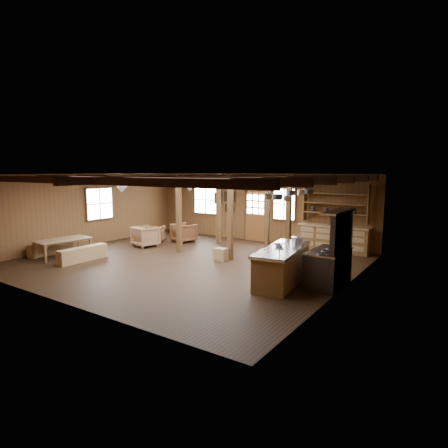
% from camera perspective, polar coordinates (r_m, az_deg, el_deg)
% --- Properties ---
extents(room, '(10.04, 9.04, 2.84)m').
position_cam_1_polar(room, '(11.96, -5.70, 0.80)').
color(room, black).
rests_on(room, ground).
extents(ceiling_joists, '(9.80, 8.82, 0.18)m').
position_cam_1_polar(ceiling_joists, '(12.00, -5.25, 6.96)').
color(ceiling_joists, black).
rests_on(ceiling_joists, ceiling).
extents(timber_posts, '(3.95, 2.35, 2.80)m').
position_cam_1_polar(timber_posts, '(13.32, 1.76, 1.59)').
color(timber_posts, '#452D13').
rests_on(timber_posts, floor).
extents(back_door, '(1.02, 0.08, 2.15)m').
position_cam_1_polar(back_door, '(15.67, 4.80, 0.64)').
color(back_door, brown).
rests_on(back_door, floor).
extents(window_back_left, '(1.32, 0.06, 1.32)m').
position_cam_1_polar(window_back_left, '(17.02, -2.82, 3.69)').
color(window_back_left, white).
rests_on(window_back_left, wall_back).
extents(window_back_right, '(1.02, 0.06, 1.32)m').
position_cam_1_polar(window_back_right, '(15.01, 9.18, 3.00)').
color(window_back_right, white).
rests_on(window_back_right, wall_back).
extents(window_left, '(0.14, 1.24, 1.32)m').
position_cam_1_polar(window_left, '(15.87, -18.44, 2.96)').
color(window_left, white).
rests_on(window_left, wall_back).
extents(notice_boards, '(1.08, 0.03, 0.90)m').
position_cam_1_polar(notice_boards, '(16.38, 0.26, 3.66)').
color(notice_boards, silver).
rests_on(notice_boards, wall_back).
extents(back_counter, '(2.55, 0.60, 2.45)m').
position_cam_1_polar(back_counter, '(14.14, 16.37, -1.63)').
color(back_counter, brown).
rests_on(back_counter, floor).
extents(pendant_lamps, '(1.86, 2.36, 0.66)m').
position_cam_1_polar(pendant_lamps, '(14.13, -10.19, 5.31)').
color(pendant_lamps, '#323134').
rests_on(pendant_lamps, ceiling).
extents(pot_rack, '(0.34, 3.00, 0.45)m').
position_cam_1_polar(pot_rack, '(10.42, 10.25, 4.64)').
color(pot_rack, '#323134').
rests_on(pot_rack, ceiling).
extents(kitchen_island, '(1.22, 2.60, 1.20)m').
position_cam_1_polar(kitchen_island, '(9.89, 8.84, -6.25)').
color(kitchen_island, brown).
rests_on(kitchen_island, floor).
extents(step_stool, '(0.46, 0.34, 0.40)m').
position_cam_1_polar(step_stool, '(12.30, -0.44, -4.63)').
color(step_stool, '#987345').
rests_on(step_stool, floor).
extents(commercial_range, '(0.81, 1.58, 1.95)m').
position_cam_1_polar(commercial_range, '(9.88, 15.85, -5.57)').
color(commercial_range, '#323134').
rests_on(commercial_range, floor).
extents(dining_table, '(1.15, 1.84, 0.61)m').
position_cam_1_polar(dining_table, '(13.85, -23.22, -3.40)').
color(dining_table, olive).
rests_on(dining_table, floor).
extents(bench_wall, '(0.30, 1.60, 0.44)m').
position_cam_1_polar(bench_wall, '(14.50, -24.81, -3.35)').
color(bench_wall, '#987345').
rests_on(bench_wall, floor).
extents(bench_aisle, '(0.32, 1.69, 0.47)m').
position_cam_1_polar(bench_aisle, '(13.01, -20.71, -4.31)').
color(bench_aisle, '#987345').
rests_on(bench_aisle, floor).
extents(armchair_a, '(1.02, 1.03, 0.71)m').
position_cam_1_polar(armchair_a, '(15.54, -10.69, -1.50)').
color(armchair_a, brown).
rests_on(armchair_a, floor).
extents(armchair_b, '(1.00, 1.01, 0.76)m').
position_cam_1_polar(armchair_b, '(15.54, -6.14, -1.31)').
color(armchair_b, brown).
rests_on(armchair_b, floor).
extents(armchair_c, '(1.00, 1.02, 0.79)m').
position_cam_1_polar(armchair_c, '(14.80, -11.86, -1.86)').
color(armchair_c, '#8F6241').
rests_on(armchair_c, floor).
extents(counter_pot, '(0.30, 0.30, 0.18)m').
position_cam_1_polar(counter_pot, '(10.41, 11.09, -2.47)').
color(counter_pot, silver).
rests_on(counter_pot, kitchen_island).
extents(bowl, '(0.36, 0.36, 0.07)m').
position_cam_1_polar(bowl, '(9.97, 8.33, -3.21)').
color(bowl, silver).
rests_on(bowl, kitchen_island).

